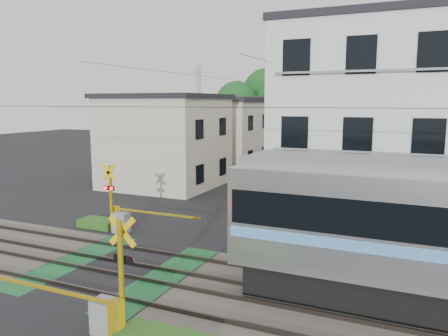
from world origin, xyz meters
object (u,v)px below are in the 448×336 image
at_px(crossing_signal_near, 108,309).
at_px(crossing_signal_far, 120,216).
at_px(apartment_block, 398,127).
at_px(pedestrian, 316,148).

relative_size(crossing_signal_near, crossing_signal_far, 1.00).
distance_m(crossing_signal_near, apartment_block, 14.95).
bearing_deg(apartment_block, crossing_signal_far, -152.22).
relative_size(crossing_signal_far, apartment_block, 0.46).
bearing_deg(crossing_signal_far, apartment_block, 27.78).
bearing_deg(crossing_signal_far, crossing_signal_near, -54.71).
relative_size(crossing_signal_near, apartment_block, 0.46).
distance_m(crossing_signal_near, crossing_signal_far, 8.95).
relative_size(crossing_signal_far, pedestrian, 2.75).
bearing_deg(crossing_signal_far, pedestrian, 86.02).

